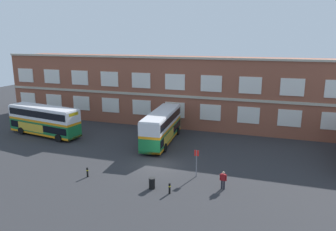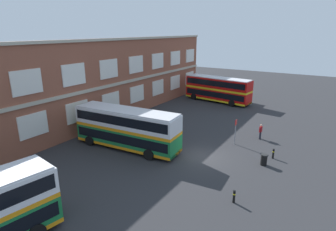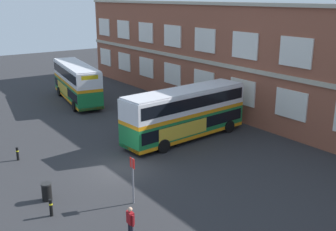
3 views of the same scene
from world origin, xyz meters
TOP-DOWN VIEW (x-y plane):
  - ground_plane at (0.00, 2.00)m, footprint 120.00×120.00m
  - brick_terminal_building at (-2.58, 17.98)m, footprint 57.99×8.19m
  - double_decker_near at (-18.57, 5.07)m, footprint 11.27×4.34m
  - double_decker_middle at (-2.23, 7.22)m, footprint 3.49×11.17m
  - waiting_passenger at (7.39, -3.54)m, footprint 0.63×0.26m
  - bus_stand_flag at (4.48, -1.65)m, footprint 0.44×0.10m
  - station_litter_bin at (1.32, -5.42)m, footprint 0.60×0.60m
  - safety_bollard_west at (-5.53, -5.08)m, footprint 0.19×0.19m
  - safety_bollard_east at (3.13, -5.83)m, footprint 0.19×0.19m

SIDE VIEW (x-z plane):
  - ground_plane at x=0.00m, z-range 0.00..0.00m
  - safety_bollard_west at x=-5.53m, z-range 0.02..0.97m
  - safety_bollard_east at x=3.13m, z-range 0.02..0.97m
  - station_litter_bin at x=1.32m, z-range 0.01..1.04m
  - waiting_passenger at x=7.39m, z-range 0.08..1.78m
  - bus_stand_flag at x=4.48m, z-range 0.29..2.99m
  - double_decker_near at x=-18.57m, z-range 0.11..4.18m
  - double_decker_middle at x=-2.23m, z-range 0.11..4.18m
  - brick_terminal_building at x=-2.58m, z-range -0.15..10.42m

